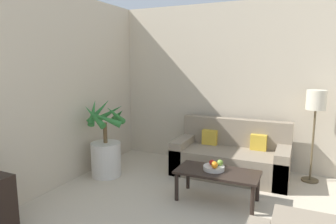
% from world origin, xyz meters
% --- Properties ---
extents(wall_back, '(8.26, 0.06, 2.70)m').
position_xyz_m(wall_back, '(0.00, 6.20, 1.35)').
color(wall_back, beige).
rests_on(wall_back, ground_plane).
extents(potted_palm, '(0.64, 0.70, 1.20)m').
position_xyz_m(potted_palm, '(-2.96, 4.83, 0.43)').
color(potted_palm, beige).
rests_on(potted_palm, ground_plane).
extents(sofa_loveseat, '(1.72, 0.80, 0.84)m').
position_xyz_m(sofa_loveseat, '(-1.23, 5.67, 0.28)').
color(sofa_loveseat, gray).
rests_on(sofa_loveseat, ground_plane).
extents(floor_lamp, '(0.27, 0.27, 1.35)m').
position_xyz_m(floor_lamp, '(-0.10, 5.90, 1.11)').
color(floor_lamp, brown).
rests_on(floor_lamp, ground_plane).
extents(coffee_table, '(1.03, 0.50, 0.39)m').
position_xyz_m(coffee_table, '(-1.18, 4.71, 0.34)').
color(coffee_table, black).
rests_on(coffee_table, ground_plane).
extents(fruit_bowl, '(0.27, 0.27, 0.05)m').
position_xyz_m(fruit_bowl, '(-1.24, 4.73, 0.42)').
color(fruit_bowl, beige).
rests_on(fruit_bowl, coffee_table).
extents(apple_red, '(0.07, 0.07, 0.07)m').
position_xyz_m(apple_red, '(-1.27, 4.75, 0.48)').
color(apple_red, red).
rests_on(apple_red, fruit_bowl).
extents(apple_green, '(0.08, 0.08, 0.08)m').
position_xyz_m(apple_green, '(-1.17, 4.77, 0.48)').
color(apple_green, olive).
rests_on(apple_green, fruit_bowl).
extents(orange_fruit, '(0.09, 0.09, 0.09)m').
position_xyz_m(orange_fruit, '(-1.21, 4.65, 0.49)').
color(orange_fruit, orange).
rests_on(orange_fruit, fruit_bowl).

